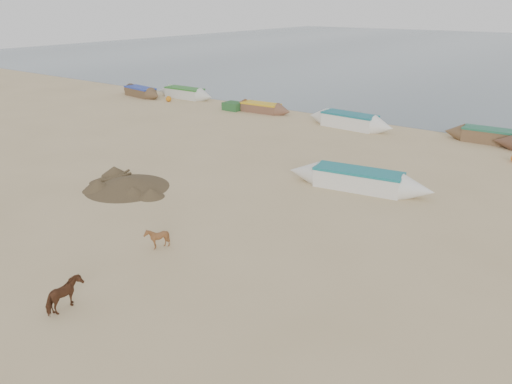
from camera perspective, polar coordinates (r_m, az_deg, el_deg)
ground at (r=17.19m, az=-8.00°, el=-6.98°), size 140.00×140.00×0.00m
calf_front at (r=17.54m, az=-11.26°, el=-5.17°), size 0.90×0.86×0.78m
calf_right at (r=14.89m, az=-20.93°, el=-11.00°), size 1.15×1.19×0.92m
near_canoe at (r=23.00m, az=11.58°, el=1.42°), size 6.80×2.28×0.92m
debris_pile at (r=23.50m, az=-14.55°, el=1.05°), size 4.63×4.63×0.50m
waterline_canoes at (r=34.09m, az=15.70°, el=7.41°), size 56.04×4.85×0.98m
beach_clutter at (r=32.58m, az=23.00°, el=5.66°), size 42.27×4.73×0.64m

